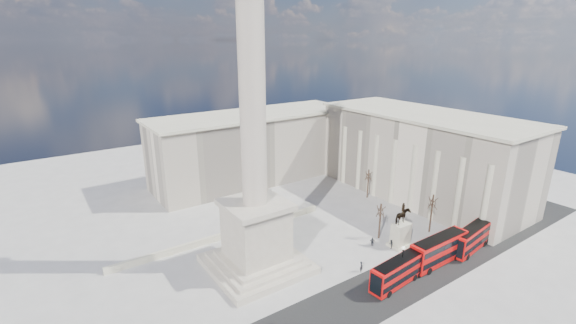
% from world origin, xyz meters
% --- Properties ---
extents(ground, '(180.00, 180.00, 0.00)m').
position_xyz_m(ground, '(0.00, 0.00, 0.00)').
color(ground, '#A3A09A').
rests_on(ground, ground).
extents(asphalt_road, '(120.00, 9.00, 0.01)m').
position_xyz_m(asphalt_road, '(5.00, -10.00, 0.00)').
color(asphalt_road, black).
rests_on(asphalt_road, ground).
extents(nelsons_column, '(14.00, 14.00, 49.85)m').
position_xyz_m(nelsons_column, '(0.00, 5.00, 12.92)').
color(nelsons_column, '#B2A894').
rests_on(nelsons_column, ground).
extents(balustrade_wall, '(40.00, 0.60, 1.10)m').
position_xyz_m(balustrade_wall, '(0.00, 16.00, 0.55)').
color(balustrade_wall, '#BBB69B').
rests_on(balustrade_wall, ground).
extents(building_east, '(19.00, 46.00, 18.60)m').
position_xyz_m(building_east, '(45.00, 10.00, 9.32)').
color(building_east, beige).
rests_on(building_east, ground).
extents(building_northeast, '(51.00, 17.00, 16.60)m').
position_xyz_m(building_northeast, '(20.00, 40.00, 8.32)').
color(building_northeast, beige).
rests_on(building_northeast, ground).
extents(red_bus_b, '(10.05, 3.08, 4.01)m').
position_xyz_m(red_bus_b, '(14.25, -10.35, 2.11)').
color(red_bus_b, '#BF0A09').
rests_on(red_bus_b, ground).
extents(red_bus_c, '(11.19, 2.67, 4.54)m').
position_xyz_m(red_bus_c, '(23.83, -10.23, 2.38)').
color(red_bus_c, '#BF0A09').
rests_on(red_bus_c, ground).
extents(red_bus_d, '(10.46, 3.61, 4.16)m').
position_xyz_m(red_bus_d, '(31.83, -10.86, 2.18)').
color(red_bus_d, '#BF0A09').
rests_on(red_bus_d, ground).
extents(victorian_lamp, '(0.49, 0.49, 5.71)m').
position_xyz_m(victorian_lamp, '(15.19, -10.11, 3.36)').
color(victorian_lamp, black).
rests_on(victorian_lamp, ground).
extents(equestrian_statue, '(3.75, 2.81, 7.88)m').
position_xyz_m(equestrian_statue, '(23.26, -3.25, 2.72)').
color(equestrian_statue, '#BBB69B').
rests_on(equestrian_statue, ground).
extents(bare_tree_near, '(1.75, 1.75, 7.65)m').
position_xyz_m(bare_tree_near, '(31.61, -3.04, 6.03)').
color(bare_tree_near, '#332319').
rests_on(bare_tree_near, ground).
extents(bare_tree_mid, '(1.82, 1.82, 6.90)m').
position_xyz_m(bare_tree_mid, '(22.25, 0.58, 5.43)').
color(bare_tree_mid, '#332319').
rests_on(bare_tree_mid, ground).
extents(bare_tree_far, '(1.69, 1.69, 6.89)m').
position_xyz_m(bare_tree_far, '(33.89, 14.79, 5.43)').
color(bare_tree_far, '#332319').
rests_on(bare_tree_far, ground).
extents(pedestrian_walking, '(0.76, 0.70, 1.74)m').
position_xyz_m(pedestrian_walking, '(12.25, -5.15, 0.87)').
color(pedestrian_walking, black).
rests_on(pedestrian_walking, ground).
extents(pedestrian_standing, '(0.96, 0.92, 1.56)m').
position_xyz_m(pedestrian_standing, '(21.24, -3.03, 0.78)').
color(pedestrian_standing, black).
rests_on(pedestrian_standing, ground).
extents(pedestrian_crossing, '(0.93, 0.95, 1.60)m').
position_xyz_m(pedestrian_crossing, '(19.28, -0.70, 0.80)').
color(pedestrian_crossing, black).
rests_on(pedestrian_crossing, ground).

